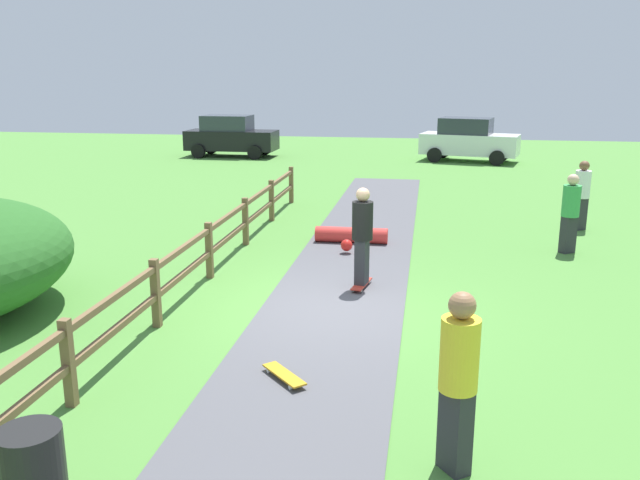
% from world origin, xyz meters
% --- Properties ---
extents(ground_plane, '(60.00, 60.00, 0.00)m').
position_xyz_m(ground_plane, '(0.00, 0.00, 0.00)').
color(ground_plane, '#4C8438').
extents(asphalt_path, '(2.40, 28.00, 0.02)m').
position_xyz_m(asphalt_path, '(0.00, 0.00, 0.01)').
color(asphalt_path, '#515156').
rests_on(asphalt_path, ground_plane).
extents(wooden_fence, '(0.12, 18.12, 1.10)m').
position_xyz_m(wooden_fence, '(-2.60, 0.00, 0.67)').
color(wooden_fence, brown).
rests_on(wooden_fence, ground_plane).
extents(trash_bin, '(0.56, 0.56, 0.90)m').
position_xyz_m(trash_bin, '(-1.80, -5.86, 0.45)').
color(trash_bin, black).
rests_on(trash_bin, ground_plane).
extents(skater_riding, '(0.44, 0.82, 1.87)m').
position_xyz_m(skater_riding, '(0.37, 1.10, 1.07)').
color(skater_riding, '#B23326').
rests_on(skater_riding, asphalt_path).
extents(skater_fallen, '(1.68, 1.28, 0.36)m').
position_xyz_m(skater_fallen, '(-0.21, 4.31, 0.20)').
color(skater_fallen, red).
rests_on(skater_fallen, asphalt_path).
extents(skateboard_loose, '(0.69, 0.72, 0.08)m').
position_xyz_m(skateboard_loose, '(-0.23, -2.81, 0.09)').
color(skateboard_loose, '#BF8C19').
rests_on(skateboard_loose, asphalt_path).
extents(bystander_yellow, '(0.53, 0.53, 1.89)m').
position_xyz_m(bystander_yellow, '(1.87, -4.46, 1.05)').
color(bystander_yellow, '#2D2D33').
rests_on(bystander_yellow, ground_plane).
extents(bystander_white, '(0.53, 0.53, 1.75)m').
position_xyz_m(bystander_white, '(5.32, 6.69, 0.97)').
color(bystander_white, '#2D2D33').
rests_on(bystander_white, ground_plane).
extents(bystander_green, '(0.53, 0.53, 1.75)m').
position_xyz_m(bystander_green, '(4.60, 4.35, 0.97)').
color(bystander_green, '#2D2D33').
rests_on(bystander_green, ground_plane).
extents(parked_car_white, '(4.48, 2.72, 1.92)m').
position_xyz_m(parked_car_white, '(3.21, 19.71, 0.96)').
color(parked_car_white, silver).
rests_on(parked_car_white, ground_plane).
extents(parked_car_black, '(4.23, 2.05, 1.92)m').
position_xyz_m(parked_car_black, '(-7.73, 19.69, 0.96)').
color(parked_car_black, black).
rests_on(parked_car_black, ground_plane).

